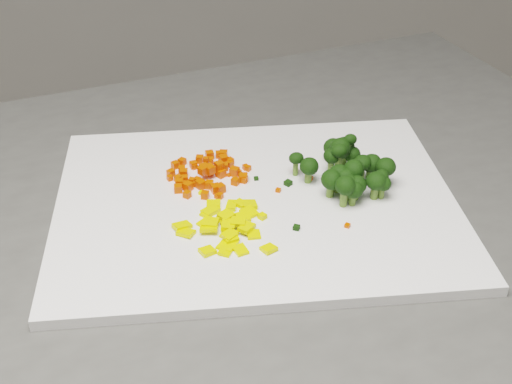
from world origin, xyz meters
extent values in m
cube|color=white|center=(0.08, 0.58, 0.91)|extent=(0.46, 0.37, 0.01)
cube|color=#E83702|center=(0.05, 0.59, 0.91)|extent=(0.01, 0.01, 0.01)
cube|color=#E83702|center=(0.02, 0.66, 0.92)|extent=(0.01, 0.01, 0.01)
cube|color=#E83702|center=(0.02, 0.66, 0.91)|extent=(0.01, 0.01, 0.01)
cube|color=#E83702|center=(0.04, 0.61, 0.92)|extent=(0.01, 0.01, 0.01)
cube|color=#E83702|center=(0.01, 0.66, 0.92)|extent=(0.01, 0.01, 0.01)
cube|color=#E83702|center=(0.01, 0.65, 0.92)|extent=(0.01, 0.01, 0.01)
cube|color=#E83702|center=(0.06, 0.67, 0.92)|extent=(0.01, 0.01, 0.01)
cube|color=#E83702|center=(0.08, 0.65, 0.91)|extent=(0.01, 0.01, 0.01)
cube|color=#E83702|center=(0.03, 0.62, 0.91)|extent=(0.01, 0.01, 0.01)
cube|color=#E83702|center=(0.00, 0.62, 0.92)|extent=(0.01, 0.01, 0.01)
cube|color=#E83702|center=(0.06, 0.67, 0.92)|extent=(0.01, 0.01, 0.01)
cube|color=#E83702|center=(0.04, 0.64, 0.92)|extent=(0.01, 0.01, 0.01)
cube|color=#E83702|center=(0.02, 0.63, 0.91)|extent=(0.01, 0.01, 0.01)
cube|color=#E83702|center=(0.04, 0.64, 0.91)|extent=(0.01, 0.01, 0.01)
cube|color=#E83702|center=(0.02, 0.62, 0.91)|extent=(0.01, 0.01, 0.01)
cube|color=#E83702|center=(0.03, 0.64, 0.92)|extent=(0.01, 0.01, 0.01)
cube|color=#E83702|center=(0.07, 0.64, 0.92)|extent=(0.01, 0.01, 0.01)
cube|color=#E83702|center=(0.02, 0.63, 0.91)|extent=(0.01, 0.01, 0.01)
cube|color=#E83702|center=(0.00, 0.65, 0.92)|extent=(0.01, 0.01, 0.01)
cube|color=#E83702|center=(0.01, 0.60, 0.92)|extent=(0.01, 0.01, 0.01)
cube|color=#E83702|center=(0.05, 0.68, 0.92)|extent=(0.01, 0.01, 0.01)
cube|color=#E83702|center=(0.08, 0.63, 0.92)|extent=(0.01, 0.01, 0.01)
cube|color=#E83702|center=(0.00, 0.63, 0.92)|extent=(0.01, 0.01, 0.01)
cube|color=#E83702|center=(0.04, 0.64, 0.92)|extent=(0.01, 0.01, 0.01)
cube|color=#E83702|center=(0.00, 0.67, 0.92)|extent=(0.01, 0.01, 0.01)
cube|color=#E83702|center=(0.04, 0.62, 0.92)|extent=(0.01, 0.01, 0.01)
cube|color=#E83702|center=(0.06, 0.65, 0.92)|extent=(0.01, 0.01, 0.01)
cube|color=#E83702|center=(0.04, 0.66, 0.92)|extent=(0.01, 0.01, 0.01)
cube|color=#E83702|center=(0.04, 0.64, 0.92)|extent=(0.01, 0.01, 0.01)
cube|color=#E83702|center=(0.07, 0.64, 0.92)|extent=(0.01, 0.01, 0.01)
cube|color=#E83702|center=(0.08, 0.63, 0.91)|extent=(0.01, 0.01, 0.01)
cube|color=#E83702|center=(0.05, 0.61, 0.92)|extent=(0.01, 0.01, 0.01)
cube|color=#E83702|center=(0.01, 0.67, 0.92)|extent=(0.01, 0.01, 0.01)
cube|color=#E83702|center=(0.09, 0.65, 0.91)|extent=(0.01, 0.01, 0.01)
cube|color=#E83702|center=(0.06, 0.68, 0.91)|extent=(0.01, 0.01, 0.01)
cube|color=#E83702|center=(0.01, 0.64, 0.92)|extent=(0.01, 0.01, 0.01)
cube|color=#E83702|center=(0.01, 0.62, 0.91)|extent=(0.01, 0.01, 0.01)
cube|color=#E83702|center=(0.07, 0.62, 0.92)|extent=(0.01, 0.01, 0.01)
cube|color=#E83702|center=(0.08, 0.62, 0.92)|extent=(0.01, 0.01, 0.01)
cube|color=#E83702|center=(0.01, 0.62, 0.92)|extent=(0.01, 0.01, 0.01)
cube|color=#E83702|center=(0.07, 0.66, 0.92)|extent=(0.01, 0.01, 0.01)
cube|color=#E83702|center=(0.05, 0.64, 0.92)|extent=(0.01, 0.01, 0.01)
cube|color=#E83702|center=(0.05, 0.64, 0.92)|extent=(0.01, 0.01, 0.01)
cube|color=#E83702|center=(0.04, 0.64, 0.92)|extent=(0.01, 0.01, 0.01)
cube|color=#E83702|center=(0.03, 0.65, 0.91)|extent=(0.01, 0.01, 0.01)
cube|color=#E83702|center=(0.03, 0.67, 0.92)|extent=(0.01, 0.01, 0.01)
cube|color=#E83702|center=(-0.01, 0.64, 0.91)|extent=(0.01, 0.01, 0.01)
cube|color=#E83702|center=(0.03, 0.60, 0.92)|extent=(0.01, 0.01, 0.01)
cube|color=#E83702|center=(0.04, 0.67, 0.91)|extent=(0.01, 0.01, 0.01)
cube|color=#E83702|center=(0.04, 0.67, 0.92)|extent=(0.01, 0.01, 0.01)
cube|color=#E83702|center=(0.06, 0.65, 0.92)|extent=(0.01, 0.01, 0.01)
cube|color=#E83702|center=(0.03, 0.62, 0.92)|extent=(0.01, 0.01, 0.01)
cube|color=#E83702|center=(0.03, 0.64, 0.92)|extent=(0.01, 0.01, 0.01)
cube|color=#E83702|center=(0.07, 0.66, 0.91)|extent=(0.01, 0.01, 0.01)
cube|color=#E83702|center=(0.00, 0.64, 0.92)|extent=(0.01, 0.01, 0.01)
cube|color=#E83702|center=(0.06, 0.68, 0.92)|extent=(0.01, 0.01, 0.01)
cube|color=#E83702|center=(0.06, 0.68, 0.92)|extent=(0.01, 0.01, 0.01)
cube|color=#E83702|center=(0.04, 0.64, 0.92)|extent=(0.01, 0.01, 0.01)
cube|color=#E83702|center=(0.05, 0.64, 0.92)|extent=(0.01, 0.01, 0.01)
cube|color=#E83702|center=(0.08, 0.62, 0.92)|extent=(0.01, 0.01, 0.01)
cube|color=yellow|center=(0.04, 0.51, 0.91)|extent=(0.02, 0.02, 0.01)
cube|color=yellow|center=(0.02, 0.55, 0.91)|extent=(0.02, 0.02, 0.00)
cube|color=yellow|center=(0.07, 0.52, 0.91)|extent=(0.01, 0.01, 0.01)
cube|color=yellow|center=(0.04, 0.58, 0.91)|extent=(0.02, 0.02, 0.01)
cube|color=yellow|center=(0.07, 0.58, 0.91)|extent=(0.02, 0.02, 0.00)
cube|color=yellow|center=(0.03, 0.54, 0.92)|extent=(0.02, 0.02, 0.01)
cube|color=yellow|center=(0.03, 0.53, 0.92)|extent=(0.02, 0.02, 0.01)
cube|color=yellow|center=(0.08, 0.49, 0.91)|extent=(0.02, 0.02, 0.01)
cube|color=yellow|center=(0.00, 0.55, 0.91)|extent=(0.02, 0.02, 0.01)
cube|color=yellow|center=(0.07, 0.56, 0.91)|extent=(0.02, 0.02, 0.01)
cube|color=yellow|center=(0.05, 0.50, 0.91)|extent=(0.02, 0.02, 0.01)
cube|color=yellow|center=(0.06, 0.54, 0.92)|extent=(0.02, 0.02, 0.01)
cube|color=yellow|center=(0.02, 0.50, 0.91)|extent=(0.02, 0.02, 0.01)
cube|color=yellow|center=(0.04, 0.52, 0.91)|extent=(0.02, 0.02, 0.01)
cube|color=yellow|center=(0.04, 0.52, 0.92)|extent=(0.02, 0.02, 0.01)
cube|color=yellow|center=(0.04, 0.50, 0.91)|extent=(0.02, 0.02, 0.01)
cube|color=yellow|center=(0.04, 0.52, 0.92)|extent=(0.02, 0.02, 0.01)
cube|color=yellow|center=(0.04, 0.55, 0.91)|extent=(0.02, 0.02, 0.01)
cube|color=yellow|center=(0.04, 0.54, 0.91)|extent=(0.02, 0.02, 0.01)
cube|color=yellow|center=(0.03, 0.57, 0.91)|extent=(0.02, 0.02, 0.01)
cube|color=yellow|center=(0.03, 0.57, 0.91)|extent=(0.02, 0.02, 0.01)
cube|color=yellow|center=(0.07, 0.57, 0.91)|extent=(0.02, 0.02, 0.01)
cube|color=yellow|center=(0.05, 0.54, 0.92)|extent=(0.02, 0.02, 0.00)
cube|color=yellow|center=(0.05, 0.55, 0.92)|extent=(0.02, 0.02, 0.01)
cube|color=yellow|center=(0.06, 0.55, 0.91)|extent=(0.02, 0.02, 0.01)
cube|color=yellow|center=(0.06, 0.53, 0.92)|extent=(0.02, 0.02, 0.01)
cube|color=yellow|center=(0.00, 0.54, 0.91)|extent=(0.02, 0.02, 0.01)
cube|color=yellow|center=(0.04, 0.58, 0.91)|extent=(0.02, 0.01, 0.00)
cube|color=yellow|center=(0.05, 0.58, 0.91)|extent=(0.02, 0.02, 0.01)
cube|color=#E83702|center=(0.17, 0.52, 0.91)|extent=(0.01, 0.01, 0.00)
cube|color=yellow|center=(0.08, 0.55, 0.91)|extent=(0.01, 0.01, 0.01)
cube|color=black|center=(0.11, 0.52, 0.91)|extent=(0.01, 0.01, 0.00)
cube|color=#E83702|center=(0.11, 0.60, 0.91)|extent=(0.01, 0.01, 0.00)
cube|color=#E83702|center=(0.14, 0.63, 0.91)|extent=(0.01, 0.01, 0.00)
cube|color=black|center=(0.12, 0.61, 0.91)|extent=(0.01, 0.01, 0.01)
cube|color=#E83702|center=(0.15, 0.61, 0.91)|extent=(0.01, 0.01, 0.00)
cube|color=black|center=(0.09, 0.62, 0.91)|extent=(0.01, 0.01, 0.00)
cube|color=#E83702|center=(0.04, 0.60, 0.91)|extent=(0.01, 0.01, 0.00)
cube|color=yellow|center=(0.04, 0.55, 0.91)|extent=(0.01, 0.01, 0.00)
cube|color=#E83702|center=(0.06, 0.64, 0.91)|extent=(0.01, 0.01, 0.00)
cube|color=yellow|center=(0.03, 0.61, 0.91)|extent=(0.01, 0.01, 0.00)
cube|color=yellow|center=(0.05, 0.58, 0.91)|extent=(0.01, 0.01, 0.00)
camera|label=1|loc=(-0.04, -0.05, 1.34)|focal=50.00mm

